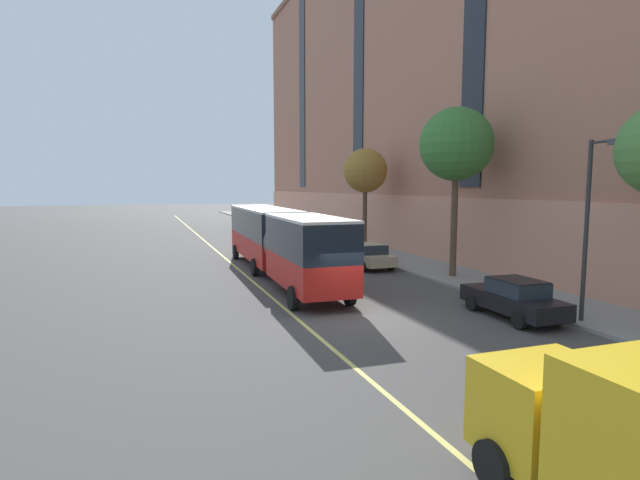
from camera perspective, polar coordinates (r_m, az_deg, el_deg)
The scene contains 10 objects.
ground_plane at distance 19.50m, azimuth 4.35°, elevation -9.01°, with size 260.00×260.00×0.00m, color #4C4947.
sidewalk at distance 26.66m, azimuth 19.57°, elevation -5.05°, with size 4.18×160.00×0.15m, color gray.
city_bus at distance 28.19m, azimuth -4.81°, elevation 0.16°, with size 3.20×18.48×3.73m.
parked_car_green_1 at distance 42.85m, azimuth -1.56°, elevation 0.39°, with size 1.99×4.49×1.56m.
parked_car_champagne_2 at distance 31.31m, azimuth 5.60°, elevation -1.78°, with size 2.07×4.45×1.56m.
parked_car_black_4 at distance 20.82m, azimuth 21.26°, elevation -6.22°, with size 2.02×4.60×1.56m.
street_tree_far_uptown at distance 28.32m, azimuth 15.31°, elevation 10.41°, with size 3.96×3.96×9.18m.
street_tree_far_downtown at distance 38.32m, azimuth 5.19°, elevation 7.84°, with size 3.34×3.34×7.81m.
street_lamp at distance 20.33m, azimuth 28.74°, elevation 2.92°, with size 0.36×1.48×6.59m.
lane_centerline at distance 21.52m, azimuth -4.36°, elevation -7.54°, with size 0.16×140.00×0.01m, color #E0D66B.
Camera 1 is at (-7.73, -17.16, 5.10)m, focal length 28.00 mm.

